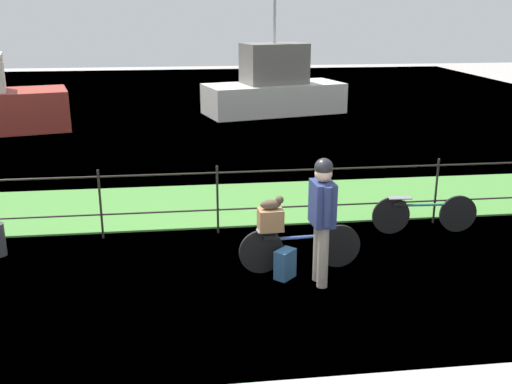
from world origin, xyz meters
TOP-DOWN VIEW (x-y plane):
  - ground_plane at (0.00, 0.00)m, footprint 60.00×60.00m
  - grass_strip at (0.00, 3.62)m, footprint 27.00×2.40m
  - harbor_water at (0.00, 13.25)m, footprint 30.00×30.00m
  - iron_fence at (0.00, 2.23)m, footprint 18.04×0.04m
  - bicycle_main at (1.00, 0.70)m, footprint 1.69×0.18m
  - wooden_crate at (0.61, 0.68)m, footprint 0.34×0.27m
  - terrier_dog at (0.63, 0.68)m, footprint 0.32×0.15m
  - cyclist_person at (1.20, 0.26)m, footprint 0.28×0.54m
  - backpack_on_paving at (0.78, 0.47)m, footprint 0.32×0.33m
  - bicycle_parked at (3.24, 1.83)m, footprint 1.69×0.18m
  - moored_boat_mid at (2.60, 13.10)m, footprint 4.93×2.98m

SIDE VIEW (x-z plane):
  - ground_plane at x=0.00m, z-range 0.00..0.00m
  - harbor_water at x=0.00m, z-range 0.00..0.00m
  - grass_strip at x=0.00m, z-range 0.00..0.03m
  - backpack_on_paving at x=0.78m, z-range 0.00..0.40m
  - bicycle_parked at x=3.24m, z-range 0.02..0.62m
  - bicycle_main at x=1.00m, z-range 0.02..0.63m
  - iron_fence at x=0.00m, z-range 0.09..1.19m
  - wooden_crate at x=0.61m, z-range 0.61..0.90m
  - moored_boat_mid at x=2.60m, z-range -1.12..2.79m
  - terrier_dog at x=0.63m, z-range 0.89..1.07m
  - cyclist_person at x=1.20m, z-range 0.16..1.84m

